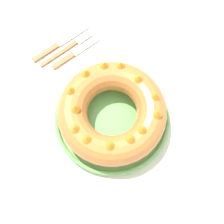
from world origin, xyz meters
name	(u,v)px	position (x,y,z in m)	size (l,w,h in m)	color
ground_plane	(117,165)	(0.00, 0.00, 0.00)	(8.00, 8.00, 0.00)	#4C4742
dining_table	(121,129)	(0.00, 0.00, 0.69)	(1.48, 1.24, 0.77)	silver
serving_dish	(112,118)	(-0.02, -0.02, 0.78)	(0.33, 0.33, 0.02)	#6BB760
bundt_cake	(112,112)	(-0.02, -0.02, 0.84)	(0.30, 0.30, 0.10)	#C67538
fork	(70,47)	(-0.30, 0.03, 0.77)	(0.02, 0.19, 0.01)	#936038
serving_knife	(57,45)	(-0.32, 0.00, 0.77)	(0.02, 0.21, 0.01)	#936038
cake_knife	(73,55)	(-0.27, 0.02, 0.77)	(0.02, 0.18, 0.01)	#936038
napkin	(184,188)	(0.25, 0.02, 0.77)	(0.15, 0.11, 0.00)	white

